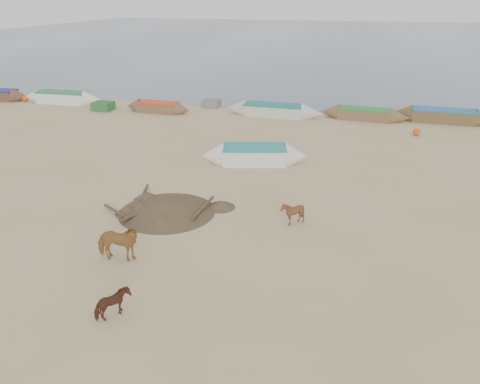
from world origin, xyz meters
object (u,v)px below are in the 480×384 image
Objects in this scene: calf_front at (292,213)px; near_canoe at (254,155)px; cow_adult at (118,244)px; calf_right at (113,305)px.

calf_front is 0.18× the size of near_canoe.
cow_adult reaches higher than calf_front.
cow_adult is 10.47m from near_canoe.
calf_right is at bearing -161.49° from cow_adult.
calf_front is 1.14× the size of calf_right.
calf_front is at bearing -58.71° from cow_adult.
calf_front reaches higher than calf_right.
near_canoe is at bearing 5.72° from calf_right.
calf_right is 12.93m from near_canoe.
calf_right is at bearing -31.81° from calf_front.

